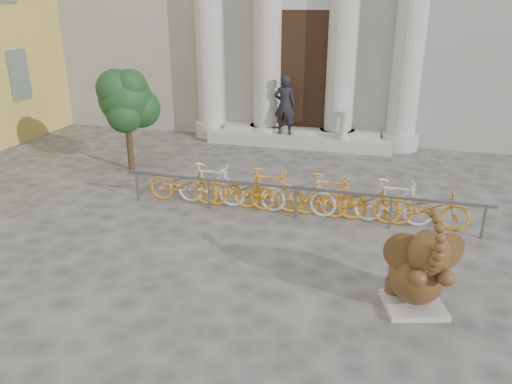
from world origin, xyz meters
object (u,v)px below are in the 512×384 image
(bike_rack, at_px, (298,193))
(tree, at_px, (126,100))
(elephant_statue, at_px, (418,272))
(pedestrian, at_px, (285,105))

(bike_rack, xyz_separation_m, tree, (-5.08, 1.83, 1.46))
(elephant_statue, height_order, tree, tree)
(elephant_statue, height_order, bike_rack, elephant_statue)
(elephant_statue, bearing_deg, pedestrian, 98.25)
(bike_rack, bearing_deg, pedestrian, 105.34)
(bike_rack, distance_m, pedestrian, 5.81)
(pedestrian, bearing_deg, elephant_statue, 112.24)
(bike_rack, relative_size, pedestrian, 4.18)
(elephant_statue, distance_m, pedestrian, 9.59)
(tree, bearing_deg, pedestrian, 46.32)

